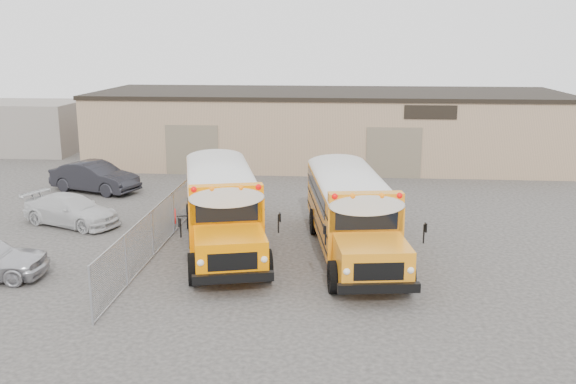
# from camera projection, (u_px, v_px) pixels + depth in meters

# --- Properties ---
(ground) EXTENTS (120.00, 120.00, 0.00)m
(ground) POSITION_uv_depth(u_px,v_px,m) (313.00, 261.00, 23.62)
(ground) COLOR #312F2D
(ground) RESTS_ON ground
(warehouse) EXTENTS (30.20, 10.20, 4.67)m
(warehouse) POSITION_uv_depth(u_px,v_px,m) (328.00, 126.00, 42.45)
(warehouse) COLOR #8D7057
(warehouse) RESTS_ON ground
(chainlink_fence) EXTENTS (0.07, 18.07, 1.81)m
(chainlink_fence) POSITION_uv_depth(u_px,v_px,m) (173.00, 213.00, 26.82)
(chainlink_fence) COLOR #979A9F
(chainlink_fence) RESTS_ON ground
(distant_building_left) EXTENTS (8.00, 6.00, 3.60)m
(distant_building_left) POSITION_uv_depth(u_px,v_px,m) (24.00, 127.00, 46.37)
(distant_building_left) COLOR gray
(distant_building_left) RESTS_ON ground
(school_bus_left) EXTENTS (5.09, 10.95, 3.12)m
(school_bus_left) POSITION_uv_depth(u_px,v_px,m) (214.00, 168.00, 31.58)
(school_bus_left) COLOR #FF8300
(school_bus_left) RESTS_ON ground
(school_bus_right) EXTENTS (3.98, 10.66, 3.04)m
(school_bus_right) POSITION_uv_depth(u_px,v_px,m) (331.00, 172.00, 30.66)
(school_bus_right) COLOR orange
(school_bus_right) RESTS_ON ground
(tarp_bundle) EXTENTS (1.03, 1.00, 1.36)m
(tarp_bundle) POSITION_uv_depth(u_px,v_px,m) (376.00, 243.00, 23.47)
(tarp_bundle) COLOR black
(tarp_bundle) RESTS_ON ground
(car_white) EXTENTS (4.96, 3.42, 1.33)m
(car_white) POSITION_uv_depth(u_px,v_px,m) (71.00, 210.00, 28.12)
(car_white) COLOR silver
(car_white) RESTS_ON ground
(car_dark) EXTENTS (5.22, 3.29, 1.62)m
(car_dark) POSITION_uv_depth(u_px,v_px,m) (95.00, 177.00, 34.22)
(car_dark) COLOR black
(car_dark) RESTS_ON ground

